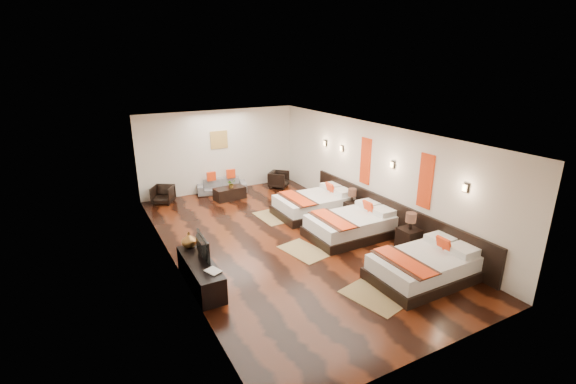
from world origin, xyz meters
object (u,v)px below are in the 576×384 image
nightstand_b (351,208)px  tv (199,247)px  figurine (189,240)px  sofa (222,186)px  bed_mid (352,225)px  tv_console (201,274)px  nightstand_a (409,236)px  coffee_table (230,193)px  table_plant (231,184)px  armchair_right (279,179)px  book (208,273)px  armchair_left (163,195)px  bed_far (315,204)px  bed_near (425,267)px

nightstand_b → tv: (-4.89, -1.38, 0.48)m
figurine → sofa: figurine is taller
bed_mid → tv_console: bearing=-173.2°
nightstand_a → coffee_table: 6.08m
sofa → coffee_table: (0.00, -0.76, -0.04)m
table_plant → sofa: bearing=93.1°
armchair_right → figurine: bearing=-179.6°
book → armchair_left: bearing=86.1°
nightstand_a → armchair_left: bearing=126.4°
nightstand_b → nightstand_a: bearing=-90.0°
nightstand_a → armchair_left: (-4.54, 6.17, -0.04)m
table_plant → bed_far: bearing=-54.0°
nightstand_b → tv_console: (-4.94, -1.52, -0.04)m
tv_console → table_plant: size_ratio=6.17×
nightstand_a → sofa: 6.78m
bed_mid → bed_far: size_ratio=0.99×
bed_near → armchair_right: bed_near is taller
bed_near → tv_console: size_ratio=1.24×
bed_mid → sofa: size_ratio=1.37×
bed_mid → tv: bearing=-175.1°
bed_far → coffee_table: size_ratio=2.31×
bed_near → nightstand_a: bearing=58.3°
bed_near → table_plant: bearing=104.6°
table_plant → bed_mid: bearing=-67.4°
tv_console → book: 0.64m
tv → armchair_left: size_ratio=1.31×
armchair_left → bed_mid: bearing=-19.5°
nightstand_a → figurine: size_ratio=2.70×
nightstand_b → armchair_left: size_ratio=1.39×
bed_mid → sofa: bed_mid is taller
tv → coffee_table: bearing=-25.0°
bed_near → bed_mid: (0.00, 2.49, 0.01)m
sofa → armchair_left: armchair_left is taller
sofa → tv_console: bearing=-99.8°
bed_near → nightstand_b: nightstand_b is taller
tv_console → nightstand_a: bearing=-8.9°
bed_far → nightstand_b: 1.07m
bed_near → coffee_table: (-1.79, 6.74, -0.09)m
book → armchair_left: size_ratio=0.49×
book → figurine: 1.32m
nightstand_b → book: bearing=-157.1°
figurine → table_plant: bearing=58.1°
nightstand_a → figurine: (-4.95, 1.51, 0.40)m
nightstand_a → coffee_table: nightstand_a is taller
bed_mid → figurine: figurine is taller
bed_near → armchair_left: size_ratio=3.50×
bed_mid → table_plant: bed_mid is taller
tv → tv_console: bearing=163.1°
armchair_left → figurine: bearing=-62.3°
bed_mid → nightstand_b: 1.26m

